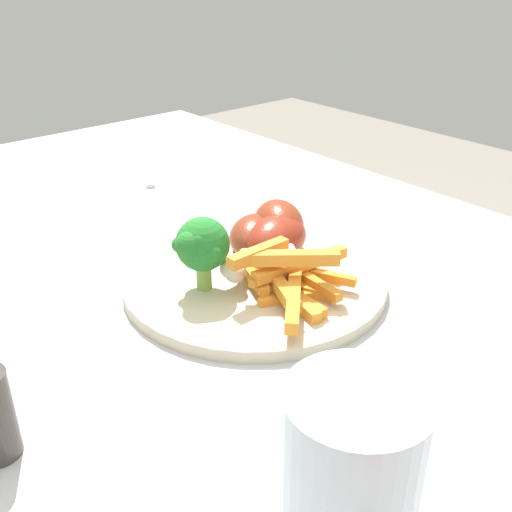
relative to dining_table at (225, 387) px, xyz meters
name	(u,v)px	position (x,y,z in m)	size (l,w,h in m)	color
dining_table	(225,387)	(0.00, 0.00, 0.00)	(1.26, 0.77, 0.76)	#B7B7BC
dinner_plate	(256,280)	(0.00, 0.04, 0.11)	(0.25, 0.25, 0.01)	beige
broccoli_floret_front	(200,245)	(-0.01, -0.01, 0.16)	(0.06, 0.05, 0.07)	#7DAD4C
carrot_fries_pile	(289,278)	(0.05, 0.04, 0.13)	(0.13, 0.13, 0.05)	orange
chicken_drumstick_near	(274,240)	(-0.01, 0.07, 0.14)	(0.07, 0.12, 0.04)	#611910
chicken_drumstick_far	(254,238)	(-0.03, 0.06, 0.14)	(0.09, 0.11, 0.04)	#551C10
chicken_drumstick_extra	(279,227)	(-0.02, 0.10, 0.14)	(0.12, 0.09, 0.05)	#5D1D0F
fork	(148,164)	(-0.37, 0.15, 0.11)	(0.19, 0.01, 0.01)	silver
water_glass	(349,495)	(0.26, -0.13, 0.17)	(0.07, 0.07, 0.12)	silver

